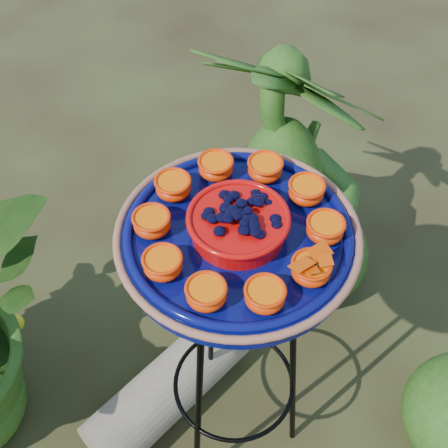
# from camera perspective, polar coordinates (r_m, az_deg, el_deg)

# --- Properties ---
(tripod_stand) EXTENTS (0.40, 0.40, 0.90)m
(tripod_stand) POSITION_cam_1_polar(r_m,az_deg,el_deg) (1.52, 1.02, -10.43)
(tripod_stand) COLOR black
(tripod_stand) RESTS_ON ground
(feeder_dish) EXTENTS (0.56, 0.56, 0.11)m
(feeder_dish) POSITION_cam_1_polar(r_m,az_deg,el_deg) (1.19, 1.28, -0.90)
(feeder_dish) COLOR #060B51
(feeder_dish) RESTS_ON tripod_stand
(driftwood_log) EXTENTS (0.57, 0.25, 0.18)m
(driftwood_log) POSITION_cam_1_polar(r_m,az_deg,el_deg) (1.97, -5.19, -14.73)
(driftwood_log) COLOR gray
(driftwood_log) RESTS_ON ground
(shrub_back_right) EXTENTS (0.70, 0.70, 0.97)m
(shrub_back_right) POSITION_cam_1_polar(r_m,az_deg,el_deg) (1.95, 5.23, 4.58)
(shrub_back_right) COLOR #1E4A13
(shrub_back_right) RESTS_ON ground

